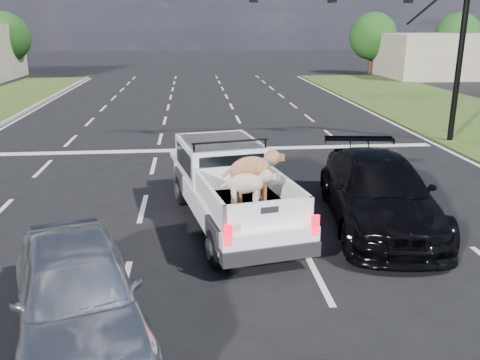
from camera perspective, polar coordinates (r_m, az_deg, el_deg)
The scene contains 10 objects.
ground at distance 9.27m, azimuth -1.98°, elevation -11.45°, with size 160.00×160.00×0.00m, color black.
road_markings at distance 15.34m, azimuth -3.51°, elevation 0.37°, with size 17.75×60.00×0.01m.
traffic_signal at distance 20.13m, azimuth 17.71°, elevation 17.25°, with size 9.11×0.31×7.00m.
building_right at distance 47.81m, azimuth 23.16°, elevation 12.72°, with size 12.00×7.00×3.60m, color #B8A58C.
tree_far_c at distance 48.68m, azimuth -24.91°, elevation 14.33°, with size 4.20×4.20×5.40m.
tree_far_d at distance 48.98m, azimuth 14.70°, elevation 15.34°, with size 4.20×4.20×5.40m.
tree_far_e at distance 52.22m, azimuth 23.26°, elevation 14.62°, with size 4.20×4.20×5.40m.
pickup_truck at distance 11.53m, azimuth -0.99°, elevation -0.58°, with size 2.81×5.46×1.95m.
silver_sedan at distance 7.91m, azimuth -17.86°, elevation -11.73°, with size 1.72×4.29×1.46m, color silver.
black_coupe at distance 11.94m, azimuth 15.28°, elevation -1.29°, with size 2.18×5.37×1.56m, color black.
Camera 1 is at (-0.46, -8.12, 4.45)m, focal length 38.00 mm.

